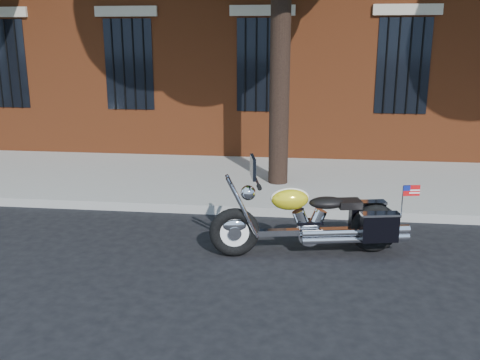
# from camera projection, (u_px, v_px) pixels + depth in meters

# --- Properties ---
(ground) EXTENTS (120.00, 120.00, 0.00)m
(ground) POSITION_uv_depth(u_px,v_px,m) (230.00, 246.00, 7.37)
(ground) COLOR black
(ground) RESTS_ON ground
(curb) EXTENTS (40.00, 0.16, 0.15)m
(curb) POSITION_uv_depth(u_px,v_px,m) (242.00, 210.00, 8.68)
(curb) COLOR gray
(curb) RESTS_ON ground
(sidewalk) EXTENTS (40.00, 3.60, 0.15)m
(sidewalk) POSITION_uv_depth(u_px,v_px,m) (253.00, 180.00, 10.48)
(sidewalk) COLOR gray
(sidewalk) RESTS_ON ground
(motorcycle) EXTENTS (2.66, 1.06, 1.33)m
(motorcycle) POSITION_uv_depth(u_px,v_px,m) (316.00, 222.00, 6.98)
(motorcycle) COLOR black
(motorcycle) RESTS_ON ground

